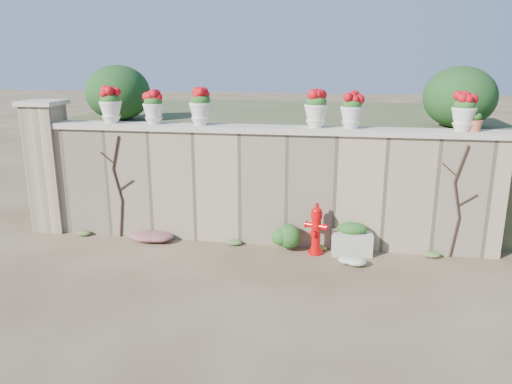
% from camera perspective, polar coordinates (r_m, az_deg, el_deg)
% --- Properties ---
extents(ground, '(80.00, 80.00, 0.00)m').
position_cam_1_polar(ground, '(7.55, -1.15, -10.40)').
color(ground, '#4E3B27').
rests_on(ground, ground).
extents(stone_wall, '(8.00, 0.40, 2.00)m').
position_cam_1_polar(stone_wall, '(8.87, 0.98, 0.45)').
color(stone_wall, '#9D8769').
rests_on(stone_wall, ground).
extents(wall_cap, '(8.10, 0.52, 0.10)m').
position_cam_1_polar(wall_cap, '(8.66, 1.02, 7.18)').
color(wall_cap, beige).
rests_on(wall_cap, stone_wall).
extents(gate_pillar, '(0.72, 0.72, 2.48)m').
position_cam_1_polar(gate_pillar, '(10.27, -22.58, 2.80)').
color(gate_pillar, '#9D8769').
rests_on(gate_pillar, ground).
extents(raised_fill, '(9.00, 6.00, 2.00)m').
position_cam_1_polar(raised_fill, '(11.97, 3.30, 4.32)').
color(raised_fill, '#384C23').
rests_on(raised_fill, ground).
extents(back_shrub_left, '(1.30, 1.30, 1.10)m').
position_cam_1_polar(back_shrub_left, '(10.69, -15.48, 10.88)').
color(back_shrub_left, '#143814').
rests_on(back_shrub_left, raised_fill).
extents(back_shrub_right, '(1.30, 1.30, 1.10)m').
position_cam_1_polar(back_shrub_right, '(9.93, 22.25, 10.01)').
color(back_shrub_right, '#143814').
rests_on(back_shrub_right, raised_fill).
extents(vine_left, '(0.60, 0.04, 1.91)m').
position_cam_1_polar(vine_left, '(9.44, -15.49, 0.74)').
color(vine_left, black).
rests_on(vine_left, ground).
extents(vine_right, '(0.60, 0.04, 1.91)m').
position_cam_1_polar(vine_right, '(8.79, 22.05, -0.90)').
color(vine_right, black).
rests_on(vine_right, ground).
extents(fire_hydrant, '(0.39, 0.28, 0.90)m').
position_cam_1_polar(fire_hydrant, '(8.51, 6.89, -4.16)').
color(fire_hydrant, red).
rests_on(fire_hydrant, ground).
extents(planter_box, '(0.70, 0.46, 0.55)m').
position_cam_1_polar(planter_box, '(8.67, 10.89, -5.34)').
color(planter_box, beige).
rests_on(planter_box, ground).
extents(green_shrub, '(0.64, 0.57, 0.60)m').
position_cam_1_polar(green_shrub, '(8.63, 3.52, -4.86)').
color(green_shrub, '#1E5119').
rests_on(green_shrub, ground).
extents(magenta_clump, '(0.84, 0.56, 0.22)m').
position_cam_1_polar(magenta_clump, '(9.25, -11.40, -5.00)').
color(magenta_clump, '#BF2669').
rests_on(magenta_clump, ground).
extents(white_flowers, '(0.48, 0.38, 0.17)m').
position_cam_1_polar(white_flowers, '(8.23, 10.87, -7.75)').
color(white_flowers, white).
rests_on(white_flowers, ground).
extents(urn_pot_0, '(0.40, 0.40, 0.63)m').
position_cam_1_polar(urn_pot_0, '(9.45, -16.29, 9.47)').
color(urn_pot_0, silver).
rests_on(urn_pot_0, wall_cap).
extents(urn_pot_1, '(0.37, 0.37, 0.58)m').
position_cam_1_polar(urn_pot_1, '(9.14, -11.65, 9.43)').
color(urn_pot_1, silver).
rests_on(urn_pot_1, wall_cap).
extents(urn_pot_2, '(0.40, 0.40, 0.63)m').
position_cam_1_polar(urn_pot_2, '(8.86, -6.35, 9.62)').
color(urn_pot_2, silver).
rests_on(urn_pot_2, wall_cap).
extents(urn_pot_3, '(0.40, 0.40, 0.62)m').
position_cam_1_polar(urn_pot_3, '(8.53, 6.88, 9.38)').
color(urn_pot_3, silver).
rests_on(urn_pot_3, wall_cap).
extents(urn_pot_4, '(0.37, 0.37, 0.58)m').
position_cam_1_polar(urn_pot_4, '(8.53, 10.87, 9.08)').
color(urn_pot_4, silver).
rests_on(urn_pot_4, wall_cap).
extents(urn_pot_5, '(0.39, 0.39, 0.61)m').
position_cam_1_polar(urn_pot_5, '(8.74, 22.66, 8.41)').
color(urn_pot_5, silver).
rests_on(urn_pot_5, wall_cap).
extents(terracotta_pot, '(0.25, 0.25, 0.30)m').
position_cam_1_polar(terracotta_pot, '(8.80, 23.69, 7.27)').
color(terracotta_pot, '#C7653C').
rests_on(terracotta_pot, wall_cap).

